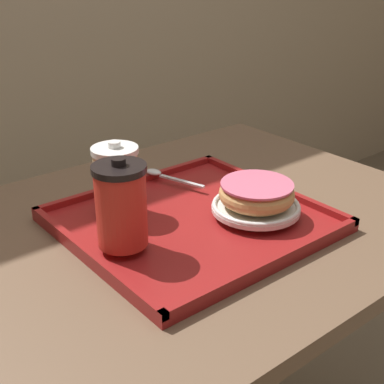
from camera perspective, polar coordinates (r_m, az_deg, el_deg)
name	(u,v)px	position (r m, az deg, el deg)	size (l,w,h in m)	color
cafe_table	(188,298)	(1.05, -0.44, -11.19)	(0.94, 0.71, 0.75)	brown
serving_tray	(192,222)	(0.93, 0.00, -3.18)	(0.41, 0.39, 0.02)	maroon
coffee_cup_front	(121,205)	(0.81, -7.57, -1.37)	(0.08, 0.08, 0.14)	red
coffee_cup_rear	(116,178)	(0.93, -8.08, 1.54)	(0.08, 0.08, 0.12)	#E0B784
plate_with_chocolate_donut	(256,207)	(0.94, 6.83, -1.55)	(0.15, 0.15, 0.01)	white
donut_chocolate_glazed	(257,193)	(0.93, 6.91, -0.11)	(0.13, 0.13, 0.04)	tan
spoon	(161,174)	(1.07, -3.30, 1.88)	(0.06, 0.14, 0.01)	silver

